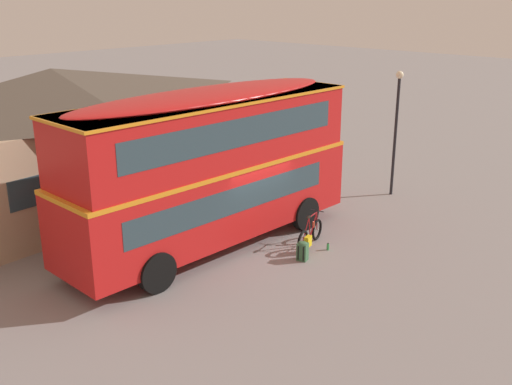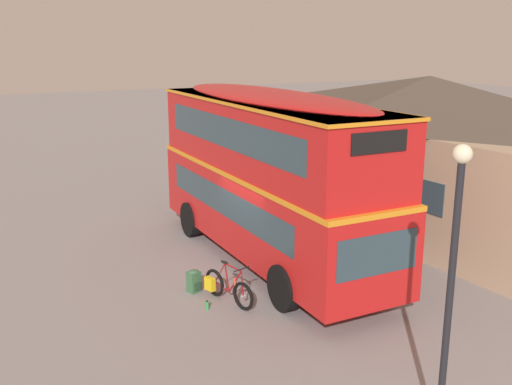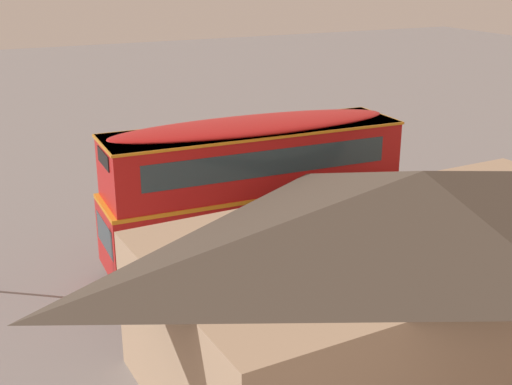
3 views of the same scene
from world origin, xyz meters
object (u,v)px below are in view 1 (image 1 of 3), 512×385
at_px(water_bottle_green_metal, 328,247).
at_px(backpack_on_ground, 303,251).
at_px(touring_bicycle, 310,235).
at_px(street_lamp, 396,120).
at_px(double_decker_bus, 211,163).

bearing_deg(water_bottle_green_metal, backpack_on_ground, 173.99).
bearing_deg(backpack_on_ground, water_bottle_green_metal, -6.01).
relative_size(touring_bicycle, street_lamp, 0.36).
xyz_separation_m(touring_bicycle, backpack_on_ground, (-0.91, -0.45, -0.08)).
bearing_deg(water_bottle_green_metal, street_lamp, 13.05).
distance_m(touring_bicycle, water_bottle_green_metal, 0.65).
bearing_deg(touring_bicycle, water_bottle_green_metal, -73.42).
height_order(double_decker_bus, backpack_on_ground, double_decker_bus).
distance_m(touring_bicycle, backpack_on_ground, 1.02).
relative_size(touring_bicycle, water_bottle_green_metal, 7.66).
xyz_separation_m(double_decker_bus, touring_bicycle, (1.96, -2.23, -2.27)).
bearing_deg(water_bottle_green_metal, touring_bicycle, 106.58).
bearing_deg(backpack_on_ground, touring_bicycle, 26.44).
relative_size(double_decker_bus, street_lamp, 2.07).
bearing_deg(street_lamp, double_decker_bus, 169.95).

